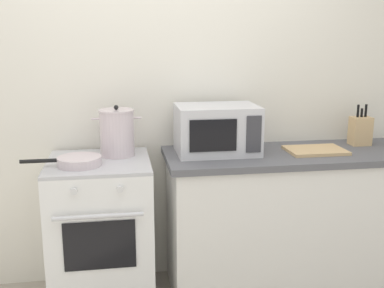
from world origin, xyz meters
TOP-DOWN VIEW (x-y plane):
  - back_wall at (0.30, 0.97)m, footprint 4.40×0.10m
  - lower_cabinet_right at (0.90, 0.62)m, footprint 1.64×0.56m
  - countertop_right at (0.90, 0.62)m, footprint 1.70×0.60m
  - stove at (-0.35, 0.60)m, footprint 0.60×0.64m
  - stock_pot at (-0.24, 0.71)m, footprint 0.30×0.21m
  - frying_pan at (-0.46, 0.51)m, footprint 0.45×0.25m
  - microwave at (0.38, 0.68)m, footprint 0.50×0.37m
  - cutting_board at (1.00, 0.60)m, footprint 0.36×0.26m
  - knife_block at (1.37, 0.74)m, footprint 0.13×0.10m

SIDE VIEW (x-z plane):
  - lower_cabinet_right at x=0.90m, z-range 0.00..0.88m
  - stove at x=-0.35m, z-range 0.00..0.92m
  - countertop_right at x=0.90m, z-range 0.88..0.92m
  - cutting_board at x=1.00m, z-range 0.92..0.94m
  - frying_pan at x=-0.46m, z-range 0.92..0.97m
  - knife_block at x=1.37m, z-range 0.88..1.15m
  - stock_pot at x=-0.24m, z-range 0.91..1.22m
  - microwave at x=0.38m, z-range 0.92..1.22m
  - back_wall at x=0.30m, z-range 0.00..2.50m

